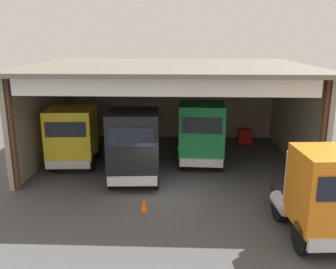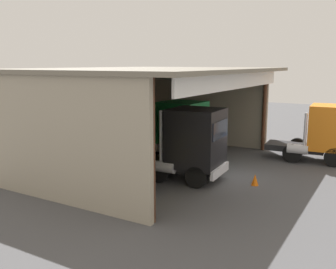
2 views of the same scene
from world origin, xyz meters
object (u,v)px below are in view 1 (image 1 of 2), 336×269
object	(u,v)px
truck_orange_center_right_bay	(325,194)
tool_cart	(245,136)
truck_green_center_left_bay	(201,133)
oil_drum	(123,133)
truck_black_right_bay	(134,145)
traffic_cone	(144,205)
truck_yellow_center_bay	(73,136)

from	to	relation	value
truck_orange_center_right_bay	tool_cart	size ratio (longest dim) A/B	4.98
tool_cart	truck_green_center_left_bay	bearing A→B (deg)	-124.34
truck_green_center_left_bay	oil_drum	world-z (taller)	truck_green_center_left_bay
truck_orange_center_right_bay	tool_cart	world-z (taller)	truck_orange_center_right_bay
truck_black_right_bay	traffic_cone	xyz separation A→B (m)	(0.82, -3.06, -1.69)
oil_drum	truck_orange_center_right_bay	bearing A→B (deg)	-54.86
truck_black_right_bay	truck_green_center_left_bay	world-z (taller)	truck_black_right_bay
tool_cart	truck_yellow_center_bay	bearing A→B (deg)	-153.89
truck_yellow_center_bay	truck_black_right_bay	bearing A→B (deg)	144.46
truck_black_right_bay	tool_cart	bearing A→B (deg)	-135.61
oil_drum	tool_cart	size ratio (longest dim) A/B	0.94
truck_yellow_center_bay	truck_black_right_bay	world-z (taller)	truck_black_right_bay
truck_orange_center_right_bay	oil_drum	size ratio (longest dim) A/B	5.33
truck_black_right_bay	traffic_cone	world-z (taller)	truck_black_right_bay
truck_black_right_bay	oil_drum	bearing A→B (deg)	-80.31
truck_yellow_center_bay	oil_drum	world-z (taller)	truck_yellow_center_bay
truck_black_right_bay	tool_cart	xyz separation A→B (m)	(6.68, 7.37, -1.47)
truck_yellow_center_bay	truck_orange_center_right_bay	size ratio (longest dim) A/B	1.01
truck_black_right_bay	tool_cart	world-z (taller)	truck_black_right_bay
truck_yellow_center_bay	truck_orange_center_right_bay	bearing A→B (deg)	142.27
truck_yellow_center_bay	truck_orange_center_right_bay	xyz separation A→B (m)	(11.08, -7.41, 0.00)
oil_drum	traffic_cone	bearing A→B (deg)	-76.38
tool_cart	truck_black_right_bay	bearing A→B (deg)	-132.19
truck_black_right_bay	oil_drum	xyz separation A→B (m)	(-1.86, 7.99, -1.50)
oil_drum	truck_green_center_left_bay	bearing A→B (deg)	-45.29
truck_orange_center_right_bay	oil_drum	world-z (taller)	truck_orange_center_right_bay
oil_drum	traffic_cone	xyz separation A→B (m)	(2.67, -11.04, -0.19)
truck_black_right_bay	traffic_cone	size ratio (longest dim) A/B	7.95
oil_drum	truck_yellow_center_bay	bearing A→B (deg)	-107.94
truck_yellow_center_bay	truck_black_right_bay	distance (m)	4.35
truck_yellow_center_bay	tool_cart	world-z (taller)	truck_yellow_center_bay
truck_yellow_center_bay	oil_drum	bearing A→B (deg)	-111.90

